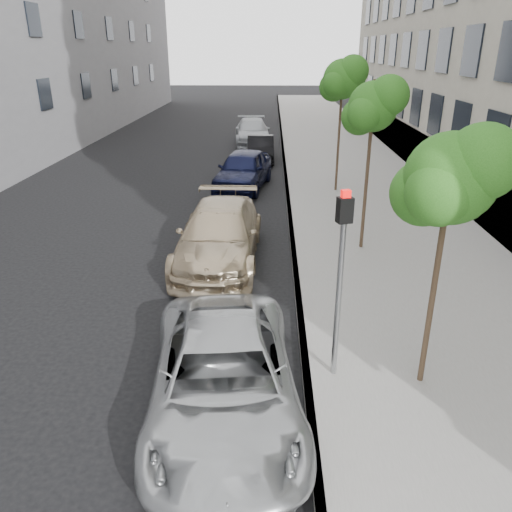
{
  "coord_description": "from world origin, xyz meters",
  "views": [
    {
      "loc": [
        0.47,
        -6.0,
        5.65
      ],
      "look_at": [
        0.17,
        3.92,
        1.5
      ],
      "focal_mm": 35.0,
      "sensor_mm": 36.0,
      "label": 1
    }
  ],
  "objects_px": {
    "tree_mid": "(374,107)",
    "tree_far": "(343,79)",
    "minivan": "(224,378)",
    "signal_pole": "(341,266)",
    "tree_near": "(452,178)",
    "sedan_blue": "(243,170)",
    "suv": "(219,235)",
    "sedan_black": "(260,149)",
    "sedan_rear": "(252,132)"
  },
  "relations": [
    {
      "from": "suv",
      "to": "sedan_black",
      "type": "distance_m",
      "value": 13.71
    },
    {
      "from": "tree_mid",
      "to": "minivan",
      "type": "height_order",
      "value": "tree_mid"
    },
    {
      "from": "tree_far",
      "to": "sedan_rear",
      "type": "bearing_deg",
      "value": 108.92
    },
    {
      "from": "minivan",
      "to": "sedan_black",
      "type": "distance_m",
      "value": 20.17
    },
    {
      "from": "signal_pole",
      "to": "sedan_rear",
      "type": "height_order",
      "value": "signal_pole"
    },
    {
      "from": "sedan_black",
      "to": "sedan_rear",
      "type": "bearing_deg",
      "value": 95.25
    },
    {
      "from": "tree_near",
      "to": "suv",
      "type": "xyz_separation_m",
      "value": [
        -4.19,
        5.64,
        -3.03
      ]
    },
    {
      "from": "sedan_blue",
      "to": "suv",
      "type": "bearing_deg",
      "value": -82.03
    },
    {
      "from": "sedan_black",
      "to": "tree_near",
      "type": "bearing_deg",
      "value": -81.8
    },
    {
      "from": "tree_far",
      "to": "sedan_rear",
      "type": "relative_size",
      "value": 1.01
    },
    {
      "from": "minivan",
      "to": "tree_far",
      "type": "bearing_deg",
      "value": 69.9
    },
    {
      "from": "signal_pole",
      "to": "minivan",
      "type": "bearing_deg",
      "value": -169.05
    },
    {
      "from": "tree_near",
      "to": "minivan",
      "type": "bearing_deg",
      "value": -166.26
    },
    {
      "from": "signal_pole",
      "to": "tree_far",
      "type": "bearing_deg",
      "value": 65.95
    },
    {
      "from": "sedan_blue",
      "to": "sedan_rear",
      "type": "bearing_deg",
      "value": 99.76
    },
    {
      "from": "tree_mid",
      "to": "minivan",
      "type": "xyz_separation_m",
      "value": [
        -3.48,
        -7.35,
        -3.48
      ]
    },
    {
      "from": "signal_pole",
      "to": "tree_mid",
      "type": "bearing_deg",
      "value": 59.02
    },
    {
      "from": "signal_pole",
      "to": "suv",
      "type": "height_order",
      "value": "signal_pole"
    },
    {
      "from": "signal_pole",
      "to": "sedan_blue",
      "type": "height_order",
      "value": "signal_pole"
    },
    {
      "from": "tree_near",
      "to": "suv",
      "type": "height_order",
      "value": "tree_near"
    },
    {
      "from": "tree_near",
      "to": "sedan_blue",
      "type": "bearing_deg",
      "value": 106.07
    },
    {
      "from": "tree_near",
      "to": "signal_pole",
      "type": "distance_m",
      "value": 2.21
    },
    {
      "from": "tree_near",
      "to": "signal_pole",
      "type": "bearing_deg",
      "value": 173.83
    },
    {
      "from": "suv",
      "to": "sedan_rear",
      "type": "distance_m",
      "value": 18.89
    },
    {
      "from": "tree_mid",
      "to": "tree_far",
      "type": "distance_m",
      "value": 6.51
    },
    {
      "from": "tree_far",
      "to": "sedan_black",
      "type": "relative_size",
      "value": 1.33
    },
    {
      "from": "sedan_blue",
      "to": "sedan_black",
      "type": "bearing_deg",
      "value": 93.48
    },
    {
      "from": "tree_near",
      "to": "minivan",
      "type": "height_order",
      "value": "tree_near"
    },
    {
      "from": "sedan_black",
      "to": "sedan_blue",
      "type": "bearing_deg",
      "value": -97.82
    },
    {
      "from": "tree_mid",
      "to": "signal_pole",
      "type": "distance_m",
      "value": 6.8
    },
    {
      "from": "sedan_blue",
      "to": "tree_mid",
      "type": "bearing_deg",
      "value": -51.53
    },
    {
      "from": "sedan_blue",
      "to": "tree_far",
      "type": "bearing_deg",
      "value": -0.15
    },
    {
      "from": "signal_pole",
      "to": "suv",
      "type": "relative_size",
      "value": 0.63
    },
    {
      "from": "tree_near",
      "to": "sedan_black",
      "type": "relative_size",
      "value": 1.15
    },
    {
      "from": "sedan_black",
      "to": "minivan",
      "type": "bearing_deg",
      "value": -92.0
    },
    {
      "from": "tree_near",
      "to": "tree_mid",
      "type": "bearing_deg",
      "value": 90.0
    },
    {
      "from": "sedan_blue",
      "to": "sedan_black",
      "type": "height_order",
      "value": "sedan_blue"
    },
    {
      "from": "minivan",
      "to": "suv",
      "type": "xyz_separation_m",
      "value": [
        -0.71,
        6.49,
        0.08
      ]
    },
    {
      "from": "tree_mid",
      "to": "signal_pole",
      "type": "xyz_separation_m",
      "value": [
        -1.56,
        -6.33,
        -1.92
      ]
    },
    {
      "from": "tree_mid",
      "to": "tree_far",
      "type": "height_order",
      "value": "tree_far"
    },
    {
      "from": "minivan",
      "to": "sedan_rear",
      "type": "bearing_deg",
      "value": 85.06
    },
    {
      "from": "minivan",
      "to": "sedan_black",
      "type": "bearing_deg",
      "value": 83.57
    },
    {
      "from": "signal_pole",
      "to": "sedan_black",
      "type": "xyz_separation_m",
      "value": [
        -1.76,
        19.15,
        -1.62
      ]
    },
    {
      "from": "tree_mid",
      "to": "signal_pole",
      "type": "relative_size",
      "value": 1.42
    },
    {
      "from": "sedan_rear",
      "to": "signal_pole",
      "type": "bearing_deg",
      "value": -88.52
    },
    {
      "from": "tree_near",
      "to": "sedan_blue",
      "type": "height_order",
      "value": "tree_near"
    },
    {
      "from": "minivan",
      "to": "sedan_rear",
      "type": "relative_size",
      "value": 0.98
    },
    {
      "from": "sedan_rear",
      "to": "tree_mid",
      "type": "bearing_deg",
      "value": -81.76
    },
    {
      "from": "minivan",
      "to": "sedan_black",
      "type": "xyz_separation_m",
      "value": [
        0.15,
        20.16,
        -0.06
      ]
    },
    {
      "from": "signal_pole",
      "to": "tree_near",
      "type": "bearing_deg",
      "value": -23.27
    }
  ]
}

